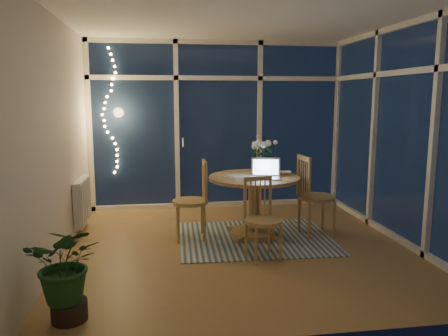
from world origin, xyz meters
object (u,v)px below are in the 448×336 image
Objects in this scene: chair_left at (190,200)px; laptop at (266,168)px; dining_table at (254,206)px; chair_front at (263,219)px; flower_vase at (262,165)px; chair_right at (317,195)px; potted_plant at (67,274)px.

laptop is at bearing 79.26° from chair_left.
chair_left is at bearing 179.06° from dining_table.
chair_left is 2.81× the size of laptop.
laptop is (0.17, 0.62, 0.45)m from chair_front.
chair_front is 2.54× the size of laptop.
dining_table is at bearing -126.64° from flower_vase.
laptop is at bearing 63.80° from chair_front.
laptop is (0.90, -0.19, 0.40)m from chair_left.
chair_front is 0.78m from laptop.
laptop is at bearing 93.30° from chair_right.
chair_left is at bearing 121.58° from chair_front.
dining_table is at bearing 44.72° from potted_plant.
chair_front is at bearing 125.21° from chair_right.
chair_front reaches higher than potted_plant.
laptop reaches higher than potted_plant.
chair_left is 1.59m from chair_right.
potted_plant is (-1.99, -1.69, -0.52)m from laptop.
laptop is at bearing 40.36° from potted_plant.
chair_front is at bearing 43.04° from chair_left.
laptop is 1.68× the size of flower_vase.
dining_table is 1.14× the size of chair_left.
dining_table is 0.81m from chair_right.
chair_right reaches higher than chair_front.
dining_table is 1.48× the size of potted_plant.
flower_vase is 2.94m from potted_plant.
laptop is 2.66m from potted_plant.
chair_left reaches higher than chair_front.
flower_vase is 0.28× the size of potted_plant.
chair_left is 1.00m from laptop.
flower_vase is at bearing 102.37° from chair_left.
chair_right is 2.94× the size of laptop.
chair_left reaches higher than potted_plant.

